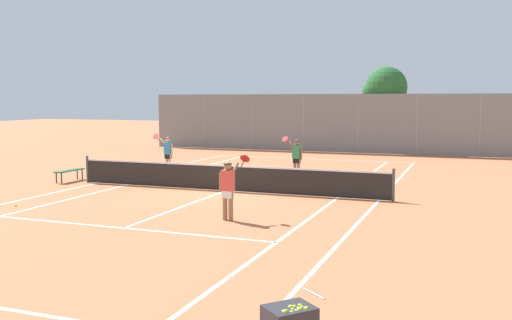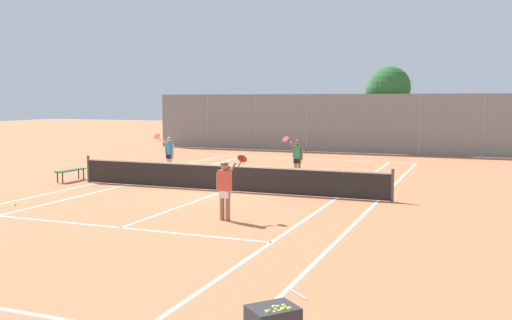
# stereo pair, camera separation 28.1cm
# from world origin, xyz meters

# --- Properties ---
(ground_plane) EXTENTS (120.00, 120.00, 0.00)m
(ground_plane) POSITION_xyz_m (0.00, 0.00, 0.00)
(ground_plane) COLOR #C67047
(court_line_markings) EXTENTS (11.10, 23.90, 0.01)m
(court_line_markings) POSITION_xyz_m (0.00, 0.00, 0.00)
(court_line_markings) COLOR silver
(court_line_markings) RESTS_ON ground
(tennis_net) EXTENTS (12.00, 0.10, 1.07)m
(tennis_net) POSITION_xyz_m (0.00, 0.00, 0.51)
(tennis_net) COLOR #474C47
(tennis_net) RESTS_ON ground
(player_near_side) EXTENTS (0.71, 0.72, 1.77)m
(player_near_side) POSITION_xyz_m (2.12, -4.56, 0.93)
(player_near_side) COLOR #936B4C
(player_near_side) RESTS_ON ground
(player_far_left) EXTENTS (0.78, 0.71, 1.77)m
(player_far_left) POSITION_xyz_m (-4.56, 3.96, 0.93)
(player_far_left) COLOR beige
(player_far_left) RESTS_ON ground
(player_far_right) EXTENTS (0.79, 0.71, 1.77)m
(player_far_right) POSITION_xyz_m (1.41, 4.26, 0.93)
(player_far_right) COLOR #936B4C
(player_far_right) RESTS_ON ground
(loose_tennis_ball_0) EXTENTS (0.07, 0.07, 0.07)m
(loose_tennis_ball_0) POSITION_xyz_m (-4.85, -5.00, 0.03)
(loose_tennis_ball_0) COLOR #D1DB33
(loose_tennis_ball_0) RESTS_ON ground
(loose_tennis_ball_1) EXTENTS (0.07, 0.07, 0.07)m
(loose_tennis_ball_1) POSITION_xyz_m (2.41, 7.63, 0.03)
(loose_tennis_ball_1) COLOR #D1DB33
(loose_tennis_ball_1) RESTS_ON ground
(courtside_bench) EXTENTS (0.36, 1.50, 0.47)m
(courtside_bench) POSITION_xyz_m (-6.86, 0.04, 0.41)
(courtside_bench) COLOR #2D6638
(courtside_bench) RESTS_ON ground
(back_fence) EXTENTS (24.42, 0.08, 3.65)m
(back_fence) POSITION_xyz_m (0.00, 16.25, 1.83)
(back_fence) COLOR gray
(back_fence) RESTS_ON ground
(tree_behind_left) EXTENTS (2.76, 2.60, 5.34)m
(tree_behind_left) POSITION_xyz_m (3.03, 17.72, 3.92)
(tree_behind_left) COLOR brown
(tree_behind_left) RESTS_ON ground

